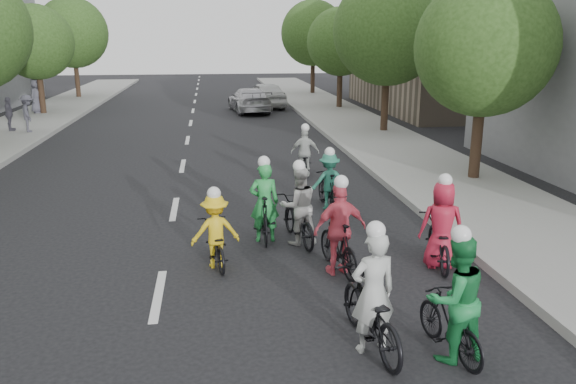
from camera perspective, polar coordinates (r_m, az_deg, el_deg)
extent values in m
plane|color=black|center=(9.91, -13.05, -10.19)|extent=(120.00, 120.00, 0.00)
cube|color=gray|center=(20.59, 12.19, 3.49)|extent=(4.00, 80.00, 0.15)
cube|color=#999993|center=(20.01, 6.92, 3.42)|extent=(0.18, 80.00, 0.18)
cube|color=gray|center=(36.18, 17.14, 14.44)|extent=(10.00, 14.00, 8.00)
cylinder|color=black|center=(34.30, -23.74, 9.01)|extent=(0.32, 0.32, 2.27)
sphere|color=#264617|center=(34.17, -24.27, 13.72)|extent=(4.00, 4.00, 4.00)
cylinder|color=black|center=(43.01, -20.61, 10.51)|extent=(0.32, 0.32, 2.48)
sphere|color=#264617|center=(42.90, -21.04, 14.87)|extent=(4.80, 4.80, 4.80)
cylinder|color=black|center=(17.64, 18.58, 4.58)|extent=(0.32, 0.32, 2.27)
sphere|color=#264617|center=(17.37, 19.39, 13.80)|extent=(4.00, 4.00, 4.00)
cylinder|color=black|center=(25.90, 9.80, 8.62)|extent=(0.32, 0.32, 2.48)
sphere|color=#264617|center=(25.73, 10.14, 15.90)|extent=(4.80, 4.80, 4.80)
cylinder|color=black|center=(34.55, 5.25, 10.26)|extent=(0.32, 0.32, 2.27)
sphere|color=#264617|center=(34.41, 5.37, 14.97)|extent=(4.00, 4.00, 4.00)
cylinder|color=black|center=(43.33, 2.52, 11.49)|extent=(0.32, 0.32, 2.48)
sphere|color=#264617|center=(43.22, 2.57, 15.83)|extent=(4.80, 4.80, 4.80)
imported|color=black|center=(8.06, 8.34, -12.05)|extent=(0.93, 2.04, 1.04)
imported|color=#B9BDB8|center=(7.82, 8.64, -10.07)|extent=(0.68, 0.49, 1.75)
sphere|color=white|center=(7.48, 8.92, -3.87)|extent=(0.26, 0.26, 0.26)
imported|color=black|center=(8.14, 16.14, -12.76)|extent=(0.69, 1.55, 0.90)
imported|color=#1C823F|center=(7.87, 16.67, -10.35)|extent=(0.96, 0.81, 1.76)
sphere|color=white|center=(7.54, 17.19, -4.17)|extent=(0.26, 0.26, 0.26)
imported|color=black|center=(10.83, -7.35, -5.25)|extent=(0.79, 1.64, 0.83)
imported|color=yellow|center=(10.64, -7.40, -3.95)|extent=(0.99, 0.66, 1.42)
sphere|color=white|center=(10.42, -7.54, -0.16)|extent=(0.26, 0.26, 0.26)
imported|color=black|center=(10.45, 5.14, -5.45)|extent=(0.77, 1.73, 1.00)
imported|color=#E35064|center=(10.23, 5.31, -3.78)|extent=(1.07, 0.60, 1.72)
sphere|color=white|center=(9.98, 5.43, 1.00)|extent=(0.26, 0.26, 0.26)
imported|color=black|center=(11.09, 15.02, -4.91)|extent=(0.93, 1.84, 0.92)
imported|color=#AF1C33|center=(10.88, 15.36, -3.23)|extent=(0.90, 0.68, 1.68)
sphere|color=white|center=(10.64, 15.68, 1.16)|extent=(0.26, 0.26, 0.26)
imported|color=black|center=(12.04, -2.44, -2.49)|extent=(0.55, 1.73, 1.03)
imported|color=green|center=(11.84, -2.41, -1.07)|extent=(0.64, 0.43, 1.71)
sphere|color=white|center=(11.62, -2.46, 3.06)|extent=(0.26, 0.26, 0.26)
imported|color=black|center=(11.89, 1.02, -2.87)|extent=(0.95, 1.92, 0.96)
imported|color=silver|center=(11.69, 1.11, -1.41)|extent=(0.90, 0.76, 1.66)
sphere|color=white|center=(11.48, 1.13, 2.65)|extent=(0.26, 0.26, 0.26)
imported|color=black|center=(14.30, 4.10, 0.21)|extent=(0.61, 1.61, 0.94)
imported|color=#26745B|center=(14.14, 4.20, 1.09)|extent=(0.99, 0.64, 1.45)
sphere|color=white|center=(13.97, 4.26, 4.05)|extent=(0.26, 0.26, 0.26)
imported|color=black|center=(17.71, 1.68, 3.11)|extent=(0.83, 1.74, 0.88)
imported|color=silver|center=(17.55, 1.75, 4.05)|extent=(0.93, 0.50, 1.51)
sphere|color=white|center=(17.41, 1.77, 6.55)|extent=(0.26, 0.26, 0.26)
imported|color=#B6B6BB|center=(33.09, -3.96, 9.31)|extent=(2.51, 5.03, 1.40)
imported|color=silver|center=(35.36, -2.30, 9.86)|extent=(2.47, 4.82, 1.57)
imported|color=#4B4B57|center=(27.57, -24.92, 7.26)|extent=(0.94, 1.21, 1.65)
imported|color=#54515F|center=(28.29, -26.47, 7.12)|extent=(0.50, 0.93, 1.51)
imported|color=#555462|center=(34.51, -24.20, 8.92)|extent=(0.86, 1.07, 1.89)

